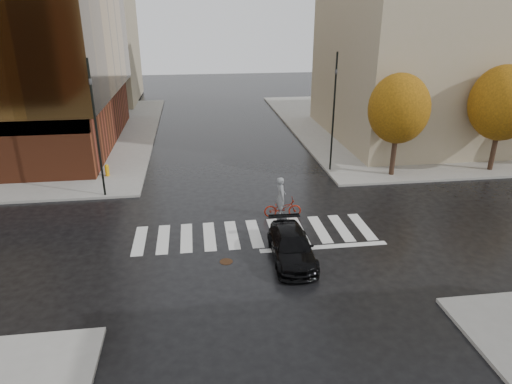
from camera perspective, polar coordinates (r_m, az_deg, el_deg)
ground at (r=21.98m, az=-0.02°, el=-5.79°), size 120.00×120.00×0.00m
sidewalk_ne at (r=47.81m, az=22.21°, el=8.06°), size 30.00×30.00×0.15m
crosswalk at (r=22.42m, az=-0.20°, el=-5.19°), size 12.00×3.00×0.01m
building_ne_tan at (r=41.28m, az=21.78°, el=18.99°), size 16.00×16.00×18.00m
building_nw_far at (r=57.83m, az=-22.74°, el=20.29°), size 14.00×12.00×20.00m
tree_ne_a at (r=30.09m, az=17.42°, el=9.89°), size 3.80×3.80×6.50m
tree_ne_b at (r=33.62m, az=28.49°, el=9.73°), size 4.20×4.20×6.89m
sedan at (r=20.01m, az=4.47°, el=-6.80°), size 1.88×4.36×1.25m
cyclist at (r=23.88m, az=3.27°, el=-1.46°), size 1.99×0.79×2.22m
traffic_light_nw at (r=26.73m, az=-19.46°, el=8.52°), size 0.21×0.18×7.71m
traffic_light_ne at (r=30.11m, az=9.73°, el=10.73°), size 0.21×0.23×7.63m
fire_hydrant at (r=31.01m, az=-18.13°, el=2.69°), size 0.28×0.28×0.78m
manhole at (r=20.10m, az=-3.75°, el=-8.67°), size 0.68×0.68×0.01m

